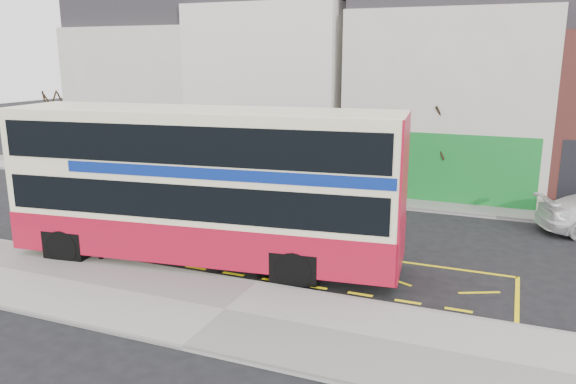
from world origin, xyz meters
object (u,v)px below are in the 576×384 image
at_px(bus_stop_post, 98,200).
at_px(street_tree_left, 58,100).
at_px(double_decker_bus, 205,184).
at_px(car_grey, 313,186).
at_px(street_tree_right, 444,117).
at_px(car_silver, 142,176).

height_order(bus_stop_post, street_tree_left, street_tree_left).
relative_size(double_decker_bus, car_grey, 2.96).
xyz_separation_m(street_tree_left, street_tree_right, (22.84, -0.62, -0.03)).
distance_m(car_silver, street_tree_left, 10.24).
distance_m(double_decker_bus, street_tree_right, 12.54).
xyz_separation_m(double_decker_bus, bus_stop_post, (-3.08, -1.34, -0.48)).
relative_size(double_decker_bus, street_tree_left, 2.23).
bearing_deg(street_tree_left, car_grey, -9.62).
xyz_separation_m(car_silver, street_tree_left, (-8.87, 4.03, 3.16)).
height_order(car_silver, street_tree_left, street_tree_left).
bearing_deg(bus_stop_post, car_grey, 67.29).
xyz_separation_m(bus_stop_post, car_silver, (-5.08, 8.97, -1.42)).
distance_m(car_grey, street_tree_right, 6.60).
distance_m(car_grey, street_tree_left, 18.04).
bearing_deg(bus_stop_post, double_decker_bus, 20.44).
relative_size(car_silver, street_tree_left, 0.72).
xyz_separation_m(double_decker_bus, car_grey, (0.50, 8.69, -1.89)).
height_order(car_silver, car_grey, car_grey).
distance_m(bus_stop_post, car_grey, 10.74).
height_order(car_silver, street_tree_right, street_tree_right).
bearing_deg(double_decker_bus, car_grey, 79.86).
bearing_deg(car_silver, car_grey, -97.99).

